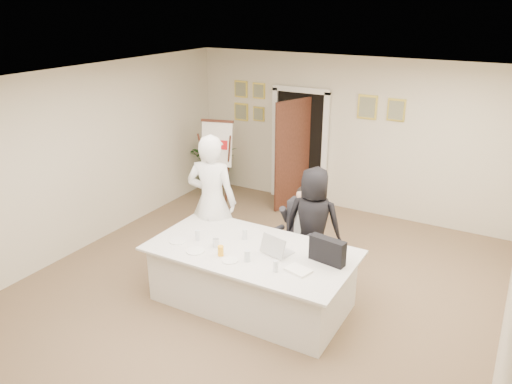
{
  "coord_description": "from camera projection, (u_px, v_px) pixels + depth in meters",
  "views": [
    {
      "loc": [
        2.89,
        -4.92,
        3.69
      ],
      "look_at": [
        -0.23,
        0.6,
        1.23
      ],
      "focal_mm": 35.0,
      "sensor_mm": 36.0,
      "label": 1
    }
  ],
  "objects": [
    {
      "name": "glass_c",
      "position": [
        276.0,
        266.0,
        5.69
      ],
      "size": [
        0.07,
        0.07,
        0.14
      ],
      "primitive_type": "cylinder",
      "rotation": [
        0.0,
        0.0,
        0.19
      ],
      "color": "silver",
      "rests_on": "conference_table"
    },
    {
      "name": "glass_b",
      "position": [
        247.0,
        256.0,
        5.91
      ],
      "size": [
        0.08,
        0.08,
        0.14
      ],
      "primitive_type": "cylinder",
      "rotation": [
        0.0,
        0.0,
        -0.12
      ],
      "color": "silver",
      "rests_on": "conference_table"
    },
    {
      "name": "oj_glass",
      "position": [
        221.0,
        251.0,
        6.05
      ],
      "size": [
        0.08,
        0.08,
        0.13
      ],
      "primitive_type": "cylinder",
      "rotation": [
        0.0,
        0.0,
        -0.1
      ],
      "color": "#FBA815",
      "rests_on": "conference_table"
    },
    {
      "name": "ceiling",
      "position": [
        248.0,
        83.0,
        5.64
      ],
      "size": [
        6.0,
        7.0,
        0.02
      ],
      "primitive_type": "cube",
      "color": "white",
      "rests_on": "wall_back"
    },
    {
      "name": "laptop",
      "position": [
        278.0,
        242.0,
        6.11
      ],
      "size": [
        0.44,
        0.45,
        0.28
      ],
      "primitive_type": null,
      "rotation": [
        0.0,
        0.0,
        -0.26
      ],
      "color": "#B7BABC",
      "rests_on": "conference_table"
    },
    {
      "name": "wall_back",
      "position": [
        346.0,
        135.0,
        8.98
      ],
      "size": [
        6.0,
        0.1,
        2.8
      ],
      "primitive_type": "cube",
      "color": "beige",
      "rests_on": "floor"
    },
    {
      "name": "standing_woman",
      "position": [
        313.0,
        224.0,
        6.86
      ],
      "size": [
        0.86,
        0.64,
        1.61
      ],
      "primitive_type": "imported",
      "rotation": [
        0.0,
        0.0,
        3.32
      ],
      "color": "black",
      "rests_on": "floor"
    },
    {
      "name": "flip_chart",
      "position": [
        219.0,
        168.0,
        9.27
      ],
      "size": [
        0.59,
        0.43,
        1.64
      ],
      "color": "#331910",
      "rests_on": "floor"
    },
    {
      "name": "conference_table",
      "position": [
        251.0,
        276.0,
        6.36
      ],
      "size": [
        2.57,
        1.37,
        0.78
      ],
      "color": "silver",
      "rests_on": "floor"
    },
    {
      "name": "steel_jug",
      "position": [
        216.0,
        243.0,
        6.26
      ],
      "size": [
        0.09,
        0.09,
        0.11
      ],
      "primitive_type": "cylinder",
      "rotation": [
        0.0,
        0.0,
        0.13
      ],
      "color": "silver",
      "rests_on": "conference_table"
    },
    {
      "name": "wall_left",
      "position": [
        77.0,
        162.0,
        7.52
      ],
      "size": [
        0.1,
        7.0,
        2.8
      ],
      "primitive_type": "cube",
      "color": "beige",
      "rests_on": "floor"
    },
    {
      "name": "pictures_back_wall",
      "position": [
        306.0,
        106.0,
        9.17
      ],
      "size": [
        3.4,
        0.06,
        0.8
      ],
      "primitive_type": null,
      "color": "#E2CD4D",
      "rests_on": "wall_back"
    },
    {
      "name": "floor",
      "position": [
        249.0,
        295.0,
        6.65
      ],
      "size": [
        7.0,
        7.0,
        0.0
      ],
      "primitive_type": "plane",
      "color": "brown",
      "rests_on": "ground"
    },
    {
      "name": "plate_near",
      "position": [
        230.0,
        260.0,
        5.94
      ],
      "size": [
        0.24,
        0.24,
        0.01
      ],
      "primitive_type": "cylinder",
      "rotation": [
        0.0,
        0.0,
        -0.27
      ],
      "color": "white",
      "rests_on": "conference_table"
    },
    {
      "name": "paper_stack",
      "position": [
        298.0,
        270.0,
        5.71
      ],
      "size": [
        0.33,
        0.27,
        0.03
      ],
      "primitive_type": "cube",
      "rotation": [
        0.0,
        0.0,
        -0.27
      ],
      "color": "white",
      "rests_on": "conference_table"
    },
    {
      "name": "glass_a",
      "position": [
        197.0,
        235.0,
        6.43
      ],
      "size": [
        0.06,
        0.06,
        0.14
      ],
      "primitive_type": "cylinder",
      "rotation": [
        0.0,
        0.0,
        0.06
      ],
      "color": "silver",
      "rests_on": "conference_table"
    },
    {
      "name": "plate_mid",
      "position": [
        195.0,
        251.0,
        6.17
      ],
      "size": [
        0.29,
        0.29,
        0.01
      ],
      "primitive_type": "cylinder",
      "rotation": [
        0.0,
        0.0,
        -0.31
      ],
      "color": "white",
      "rests_on": "conference_table"
    },
    {
      "name": "potted_palm",
      "position": [
        214.0,
        161.0,
        10.28
      ],
      "size": [
        1.28,
        1.21,
        1.13
      ],
      "primitive_type": "imported",
      "rotation": [
        0.0,
        0.0,
        0.4
      ],
      "color": "#21541C",
      "rests_on": "floor"
    },
    {
      "name": "glass_d",
      "position": [
        245.0,
        234.0,
        6.46
      ],
      "size": [
        0.08,
        0.08,
        0.14
      ],
      "primitive_type": "cylinder",
      "rotation": [
        0.0,
        0.0,
        0.32
      ],
      "color": "silver",
      "rests_on": "conference_table"
    },
    {
      "name": "doorway",
      "position": [
        297.0,
        150.0,
        9.37
      ],
      "size": [
        1.14,
        0.86,
        2.2
      ],
      "color": "black",
      "rests_on": "floor"
    },
    {
      "name": "laptop_bag",
      "position": [
        327.0,
        251.0,
        5.86
      ],
      "size": [
        0.46,
        0.19,
        0.31
      ],
      "primitive_type": "cube",
      "rotation": [
        0.0,
        0.0,
        -0.16
      ],
      "color": "black",
      "rests_on": "conference_table"
    },
    {
      "name": "standing_man",
      "position": [
        212.0,
        202.0,
        7.11
      ],
      "size": [
        0.81,
        0.63,
        1.98
      ],
      "primitive_type": "imported",
      "rotation": [
        0.0,
        0.0,
        3.38
      ],
      "color": "white",
      "rests_on": "floor"
    },
    {
      "name": "seated_man",
      "position": [
        301.0,
        229.0,
        7.05
      ],
      "size": [
        0.68,
        0.71,
        1.3
      ],
      "primitive_type": null,
      "rotation": [
        0.0,
        0.0,
        0.23
      ],
      "color": "black",
      "rests_on": "floor"
    },
    {
      "name": "plate_left",
      "position": [
        178.0,
        241.0,
        6.41
      ],
      "size": [
        0.22,
        0.22,
        0.01
      ],
      "primitive_type": "cylinder",
      "rotation": [
        0.0,
        0.0,
        0.03
      ],
      "color": "white",
      "rests_on": "conference_table"
    }
  ]
}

